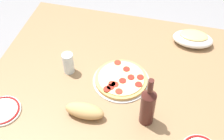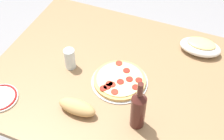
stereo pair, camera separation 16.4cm
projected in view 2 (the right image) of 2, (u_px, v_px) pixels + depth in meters
ground_plane at (112, 139)px, 2.21m from camera, size 8.00×8.00×0.00m
dining_table at (112, 85)px, 1.77m from camera, size 1.32×1.10×0.70m
pepperoni_pizza at (120, 80)px, 1.64m from camera, size 0.31×0.31×0.03m
baked_pasta_dish at (200, 46)px, 1.79m from camera, size 0.24×0.15×0.08m
wine_bottle at (138, 109)px, 1.39m from camera, size 0.07×0.07×0.29m
water_glass at (70, 59)px, 1.69m from camera, size 0.06×0.06×0.13m
side_plate_far at (0, 98)px, 1.57m from camera, size 0.19×0.19×0.02m
bread_loaf at (77, 107)px, 1.49m from camera, size 0.19×0.08×0.07m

